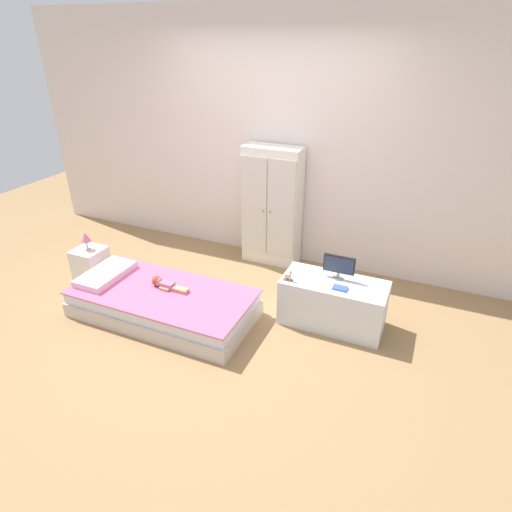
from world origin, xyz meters
TOP-DOWN VIEW (x-y plane):
  - ground_plane at (0.00, 0.00)m, footprint 10.00×10.00m
  - back_wall at (0.00, 1.57)m, footprint 6.40×0.05m
  - bed at (-0.48, -0.06)m, footprint 1.72×0.82m
  - pillow at (-1.14, -0.06)m, footprint 0.32×0.59m
  - doll at (-0.51, 0.01)m, footprint 0.39×0.13m
  - nightstand at (-1.59, 0.19)m, footprint 0.31×0.31m
  - table_lamp at (-1.59, 0.19)m, footprint 0.10×0.10m
  - wardrobe at (0.04, 1.39)m, footprint 0.65×0.32m
  - tv_stand at (1.03, 0.45)m, footprint 0.93×0.43m
  - tv_monitor at (1.03, 0.52)m, footprint 0.28×0.10m
  - rocking_horse_toy at (0.64, 0.31)m, footprint 0.09×0.04m
  - book_blue at (1.10, 0.35)m, footprint 0.13×0.08m

SIDE VIEW (x-z plane):
  - ground_plane at x=0.00m, z-range -0.02..0.00m
  - bed at x=-0.48m, z-range 0.00..0.27m
  - nightstand at x=-1.59m, z-range 0.00..0.36m
  - tv_stand at x=1.03m, z-range 0.00..0.45m
  - pillow at x=-1.14m, z-range 0.27..0.33m
  - doll at x=-0.51m, z-range 0.26..0.35m
  - book_blue at x=1.10m, z-range 0.45..0.47m
  - table_lamp at x=-1.59m, z-range 0.40..0.59m
  - rocking_horse_toy at x=0.64m, z-range 0.45..0.55m
  - tv_monitor at x=1.03m, z-range 0.47..0.69m
  - wardrobe at x=0.04m, z-range 0.00..1.36m
  - back_wall at x=0.00m, z-range 0.00..2.70m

